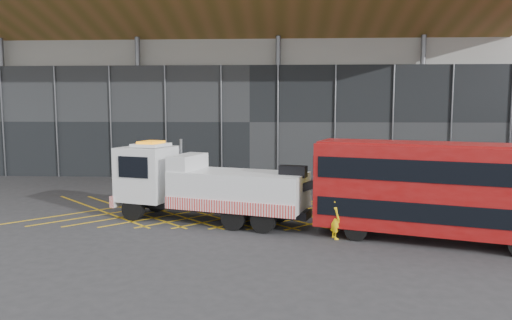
{
  "coord_description": "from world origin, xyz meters",
  "views": [
    {
      "loc": [
        4.42,
        -24.03,
        5.27
      ],
      "look_at": [
        3.0,
        1.5,
        2.4
      ],
      "focal_mm": 35.0,
      "sensor_mm": 36.0,
      "label": 1
    }
  ],
  "objects": [
    {
      "name": "construction_building",
      "position": [
        1.92,
        18.4,
        8.98
      ],
      "size": [
        55.0,
        23.97,
        18.0
      ],
      "color": "gray",
      "rests_on": "ground_plane"
    },
    {
      "name": "recovery_truck",
      "position": [
        0.79,
        -2.07,
        1.67
      ],
      "size": [
        10.31,
        5.02,
        3.62
      ],
      "rotation": [
        0.0,
        0.0,
        -0.3
      ],
      "color": "black",
      "rests_on": "ground_plane"
    },
    {
      "name": "road_markings",
      "position": [
        1.6,
        0.0,
        0.01
      ],
      "size": [
        19.96,
        7.16,
        0.01
      ],
      "color": "gold",
      "rests_on": "ground_plane"
    },
    {
      "name": "worker",
      "position": [
        6.46,
        -4.73,
        0.81
      ],
      "size": [
        0.55,
        0.68,
        1.63
      ],
      "primitive_type": "imported",
      "rotation": [
        0.0,
        0.0,
        1.88
      ],
      "color": "yellow",
      "rests_on": "ground_plane"
    },
    {
      "name": "bus_towed",
      "position": [
        10.35,
        -5.06,
        2.12
      ],
      "size": [
        9.56,
        5.1,
        3.82
      ],
      "rotation": [
        0.0,
        0.0,
        -0.33
      ],
      "color": "maroon",
      "rests_on": "ground_plane"
    },
    {
      "name": "ground_plane",
      "position": [
        0.0,
        0.0,
        0.0
      ],
      "size": [
        120.0,
        120.0,
        0.0
      ],
      "primitive_type": "plane",
      "color": "#2A2B2D"
    }
  ]
}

